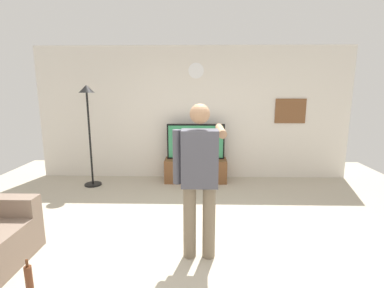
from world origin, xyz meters
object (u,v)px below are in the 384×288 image
at_px(tv_stand, 196,170).
at_px(television, 196,142).
at_px(wall_clock, 196,71).
at_px(framed_picture, 290,111).
at_px(floor_lamp, 88,115).
at_px(beverage_bottle, 29,281).
at_px(person_standing_nearer_lamp, 200,174).

distance_m(tv_stand, television, 0.59).
bearing_deg(television, wall_clock, 90.00).
relative_size(framed_picture, floor_lamp, 0.32).
bearing_deg(floor_lamp, beverage_bottle, -79.86).
xyz_separation_m(floor_lamp, person_standing_nearer_lamp, (2.08, -2.33, -0.41)).
relative_size(television, person_standing_nearer_lamp, 0.67).
distance_m(wall_clock, beverage_bottle, 4.38).
xyz_separation_m(television, beverage_bottle, (-1.47, -3.34, -0.66)).
height_order(framed_picture, person_standing_nearer_lamp, person_standing_nearer_lamp).
bearing_deg(beverage_bottle, tv_stand, 65.91).
xyz_separation_m(wall_clock, framed_picture, (1.92, 0.00, -0.80)).
relative_size(tv_stand, floor_lamp, 0.64).
distance_m(television, floor_lamp, 2.11).
distance_m(television, person_standing_nearer_lamp, 2.67).
xyz_separation_m(framed_picture, floor_lamp, (-3.93, -0.58, -0.03)).
height_order(tv_stand, person_standing_nearer_lamp, person_standing_nearer_lamp).
relative_size(television, beverage_bottle, 3.13).
bearing_deg(floor_lamp, person_standing_nearer_lamp, -48.28).
height_order(television, floor_lamp, floor_lamp).
bearing_deg(tv_stand, television, 90.00).
distance_m(tv_stand, person_standing_nearer_lamp, 2.72).
bearing_deg(wall_clock, framed_picture, 0.15).
distance_m(floor_lamp, person_standing_nearer_lamp, 3.15).
distance_m(tv_stand, framed_picture, 2.27).
height_order(framed_picture, floor_lamp, floor_lamp).
bearing_deg(person_standing_nearer_lamp, floor_lamp, 131.72).
bearing_deg(wall_clock, television, -90.00).
bearing_deg(tv_stand, beverage_bottle, -114.09).
bearing_deg(person_standing_nearer_lamp, beverage_bottle, -156.30).
xyz_separation_m(framed_picture, beverage_bottle, (-3.39, -3.59, -1.26)).
relative_size(wall_clock, person_standing_nearer_lamp, 0.18).
distance_m(framed_picture, person_standing_nearer_lamp, 3.48).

